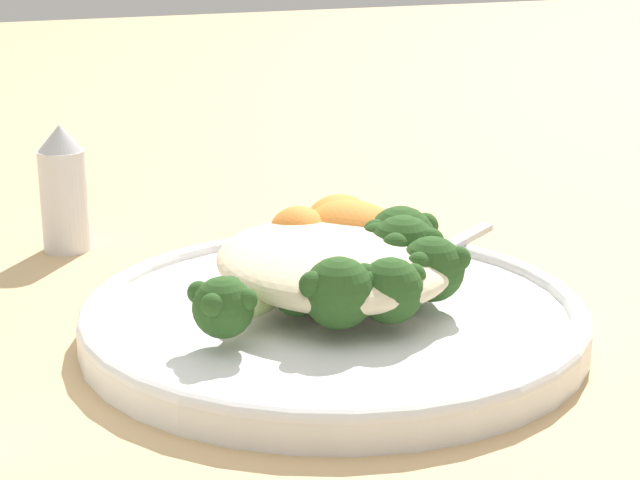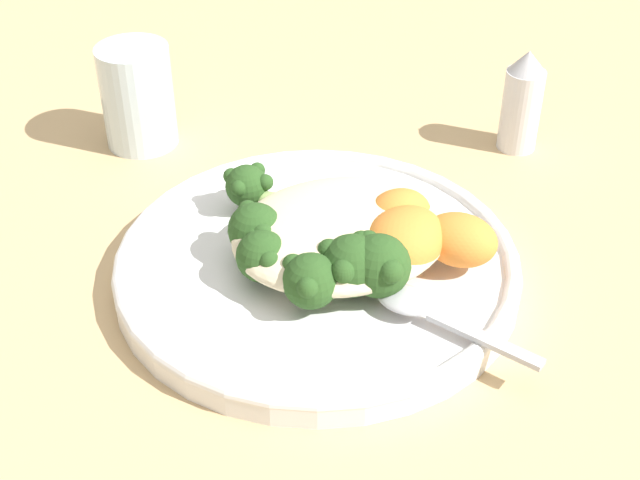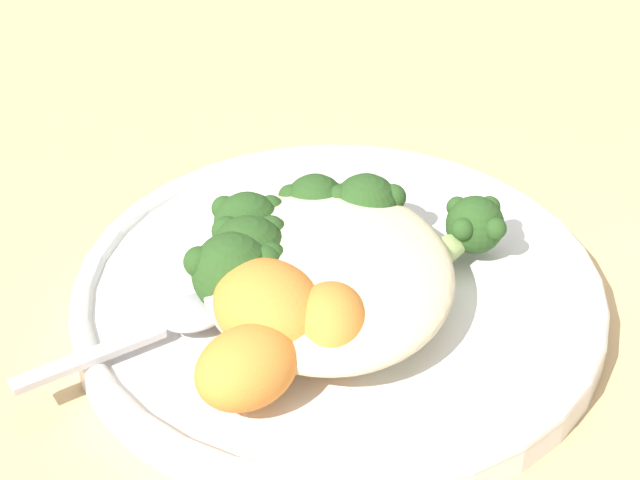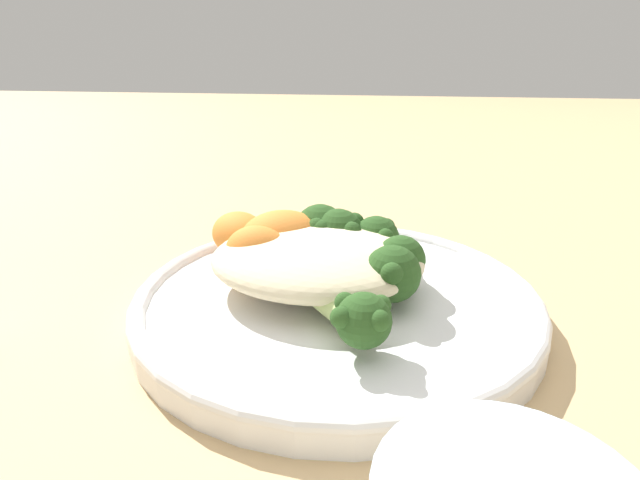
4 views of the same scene
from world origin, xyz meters
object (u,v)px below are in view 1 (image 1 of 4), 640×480
at_px(broccoli_stalk_2, 331,288).
at_px(broccoli_stalk_6, 387,246).
at_px(sweet_potato_chunk_0, 339,222).
at_px(salt_shaker, 64,189).
at_px(broccoli_stalk_1, 302,284).
at_px(broccoli_stalk_3, 378,289).
at_px(sweet_potato_chunk_2, 352,234).
at_px(broccoli_stalk_4, 413,270).
at_px(sweet_potato_chunk_1, 302,238).
at_px(spoon, 429,255).
at_px(plate, 334,317).
at_px(quinoa_mound, 326,263).
at_px(broccoli_stalk_0, 247,298).
at_px(broccoli_stalk_5, 391,253).

relative_size(broccoli_stalk_2, broccoli_stalk_6, 1.28).
bearing_deg(sweet_potato_chunk_0, salt_shaker, -134.69).
height_order(broccoli_stalk_1, broccoli_stalk_6, broccoli_stalk_6).
distance_m(broccoli_stalk_6, sweet_potato_chunk_0, 0.06).
relative_size(broccoli_stalk_3, broccoli_stalk_6, 1.10).
relative_size(broccoli_stalk_6, sweet_potato_chunk_2, 1.52).
relative_size(broccoli_stalk_4, broccoli_stalk_6, 0.98).
xyz_separation_m(broccoli_stalk_1, broccoli_stalk_3, (0.03, 0.03, 0.00)).
distance_m(broccoli_stalk_3, sweet_potato_chunk_1, 0.09).
bearing_deg(sweet_potato_chunk_0, broccoli_stalk_2, -28.40).
relative_size(broccoli_stalk_1, sweet_potato_chunk_0, 1.64).
distance_m(broccoli_stalk_3, spoon, 0.10).
xyz_separation_m(plate, spoon, (-0.04, 0.08, 0.01)).
bearing_deg(plate, broccoli_stalk_2, -29.91).
bearing_deg(broccoli_stalk_6, sweet_potato_chunk_1, 146.44).
relative_size(quinoa_mound, sweet_potato_chunk_0, 2.92).
bearing_deg(broccoli_stalk_0, sweet_potato_chunk_0, -173.46).
distance_m(broccoli_stalk_5, salt_shaker, 0.26).
relative_size(broccoli_stalk_0, sweet_potato_chunk_2, 1.59).
xyz_separation_m(quinoa_mound, salt_shaker, (-0.21, -0.10, 0.01)).
height_order(broccoli_stalk_0, sweet_potato_chunk_0, sweet_potato_chunk_0).
bearing_deg(salt_shaker, broccoli_stalk_5, 32.42).
height_order(broccoli_stalk_0, broccoli_stalk_4, broccoli_stalk_4).
height_order(broccoli_stalk_0, broccoli_stalk_6, broccoli_stalk_6).
xyz_separation_m(sweet_potato_chunk_1, salt_shaker, (-0.17, -0.11, 0.00)).
bearing_deg(sweet_potato_chunk_1, quinoa_mound, -6.76).
bearing_deg(spoon, broccoli_stalk_5, -176.96).
distance_m(plate, broccoli_stalk_6, 0.06).
distance_m(broccoli_stalk_0, broccoli_stalk_2, 0.05).
bearing_deg(broccoli_stalk_3, sweet_potato_chunk_2, 153.07).
xyz_separation_m(plate, salt_shaker, (-0.23, -0.10, 0.03)).
bearing_deg(broccoli_stalk_6, broccoli_stalk_5, -99.44).
xyz_separation_m(sweet_potato_chunk_0, sweet_potato_chunk_2, (0.04, -0.01, 0.00)).
bearing_deg(broccoli_stalk_1, spoon, 140.91).
height_order(broccoli_stalk_3, spoon, broccoli_stalk_3).
xyz_separation_m(broccoli_stalk_1, sweet_potato_chunk_1, (-0.06, 0.03, 0.01)).
bearing_deg(broccoli_stalk_3, salt_shaker, -166.76).
distance_m(plate, broccoli_stalk_5, 0.05).
xyz_separation_m(broccoli_stalk_1, broccoli_stalk_2, (0.02, 0.01, 0.00)).
bearing_deg(quinoa_mound, sweet_potato_chunk_2, 134.62).
height_order(sweet_potato_chunk_0, spoon, sweet_potato_chunk_0).
distance_m(broccoli_stalk_0, spoon, 0.15).
xyz_separation_m(quinoa_mound, broccoli_stalk_4, (0.03, 0.04, -0.00)).
bearing_deg(broccoli_stalk_3, sweet_potato_chunk_0, 153.99).
bearing_deg(broccoli_stalk_0, broccoli_stalk_1, 160.79).
bearing_deg(sweet_potato_chunk_0, broccoli_stalk_6, 0.44).
bearing_deg(quinoa_mound, broccoli_stalk_6, 99.11).
bearing_deg(plate, broccoli_stalk_0, -78.87).
bearing_deg(broccoli_stalk_0, quinoa_mound, 167.14).
xyz_separation_m(broccoli_stalk_2, salt_shaker, (-0.25, -0.09, 0.01)).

